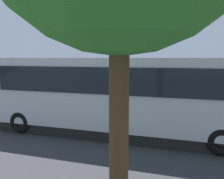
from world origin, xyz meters
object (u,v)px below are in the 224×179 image
tour_bus (116,96)px  spectator_far_left (156,98)px  traffic_cone (108,96)px  spectator_centre (116,98)px  stunt_motorcycle (77,88)px  spectator_left (136,98)px  parked_motorcycle_silver (96,109)px

tour_bus → spectator_far_left: size_ratio=6.30×
tour_bus → traffic_cone: 7.80m
tour_bus → traffic_cone: (2.07, -7.40, -1.34)m
tour_bus → spectator_centre: (0.55, -2.99, -0.66)m
spectator_centre → traffic_cone: 4.71m
spectator_far_left → stunt_motorcycle: 9.06m
spectator_far_left → stunt_motorcycle: spectator_far_left is taller
spectator_centre → stunt_motorcycle: bearing=-51.8°
spectator_far_left → spectator_left: size_ratio=1.06×
stunt_motorcycle → traffic_cone: size_ratio=3.20×
spectator_left → traffic_cone: 5.19m
spectator_left → stunt_motorcycle: (5.81, -5.99, -0.41)m
tour_bus → spectator_left: 3.09m
spectator_far_left → spectator_centre: 2.21m
spectator_far_left → spectator_centre: spectator_far_left is taller
tour_bus → stunt_motorcycle: size_ratio=5.70×
spectator_centre → parked_motorcycle_silver: size_ratio=0.82×
parked_motorcycle_silver → spectator_left: bearing=-164.3°
parked_motorcycle_silver → traffic_cone: parked_motorcycle_silver is taller
spectator_centre → tour_bus: bearing=100.4°
spectator_far_left → traffic_cone: size_ratio=2.89×
stunt_motorcycle → traffic_cone: 3.56m
stunt_motorcycle → traffic_cone: (-3.18, 1.56, -0.31)m
spectator_left → spectator_centre: bearing=-0.7°
spectator_centre → spectator_left: bearing=179.3°
spectator_far_left → traffic_cone: spectator_far_left is taller
stunt_motorcycle → spectator_left: bearing=134.1°
spectator_left → spectator_far_left: bearing=-172.9°
spectator_far_left → stunt_motorcycle: (6.91, -5.85, -0.48)m
traffic_cone → spectator_far_left: bearing=131.0°
spectator_centre → spectator_far_left: bearing=-176.8°
tour_bus → parked_motorcycle_silver: size_ratio=5.66×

